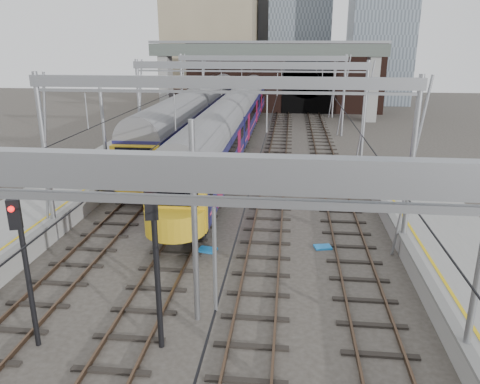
# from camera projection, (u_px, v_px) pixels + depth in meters

# --- Properties ---
(ground) EXTENTS (160.00, 160.00, 0.00)m
(ground) POSITION_uv_depth(u_px,v_px,m) (185.00, 355.00, 14.47)
(ground) COLOR #38332D
(ground) RESTS_ON ground
(tracks) EXTENTS (14.40, 80.00, 0.22)m
(tracks) POSITION_uv_depth(u_px,v_px,m) (239.00, 199.00, 28.65)
(tracks) COLOR #4C3828
(tracks) RESTS_ON ground
(overhead_line) EXTENTS (16.80, 80.00, 8.00)m
(overhead_line) POSITION_uv_depth(u_px,v_px,m) (249.00, 81.00, 32.75)
(overhead_line) COLOR gray
(overhead_line) RESTS_ON ground
(retaining_wall) EXTENTS (28.00, 2.75, 9.00)m
(retaining_wall) POSITION_uv_depth(u_px,v_px,m) (280.00, 79.00, 62.09)
(retaining_wall) COLOR black
(retaining_wall) RESTS_ON ground
(overbridge) EXTENTS (28.00, 3.00, 9.25)m
(overbridge) POSITION_uv_depth(u_px,v_px,m) (267.00, 58.00, 55.71)
(overbridge) COLOR gray
(overbridge) RESTS_ON ground
(train_main) EXTENTS (2.92, 67.56, 4.99)m
(train_main) POSITION_uv_depth(u_px,v_px,m) (246.00, 103.00, 52.61)
(train_main) COLOR black
(train_main) RESTS_ON ground
(train_second) EXTENTS (2.99, 69.12, 5.08)m
(train_second) POSITION_uv_depth(u_px,v_px,m) (221.00, 95.00, 59.97)
(train_second) COLOR black
(train_second) RESTS_ON ground
(signal_near_left) EXTENTS (0.39, 0.47, 4.99)m
(signal_near_left) POSITION_uv_depth(u_px,v_px,m) (24.00, 257.00, 13.94)
(signal_near_left) COLOR black
(signal_near_left) RESTS_ON ground
(signal_near_centre) EXTENTS (0.42, 0.49, 5.39)m
(signal_near_centre) POSITION_uv_depth(u_px,v_px,m) (155.00, 251.00, 13.79)
(signal_near_centre) COLOR black
(signal_near_centre) RESTS_ON ground
(equip_cover_b) EXTENTS (0.93, 0.74, 0.10)m
(equip_cover_b) POSITION_uv_depth(u_px,v_px,m) (207.00, 250.00, 21.63)
(equip_cover_b) COLOR blue
(equip_cover_b) RESTS_ON ground
(equip_cover_c) EXTENTS (0.88, 0.71, 0.09)m
(equip_cover_c) POSITION_uv_depth(u_px,v_px,m) (323.00, 247.00, 21.93)
(equip_cover_c) COLOR blue
(equip_cover_c) RESTS_ON ground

